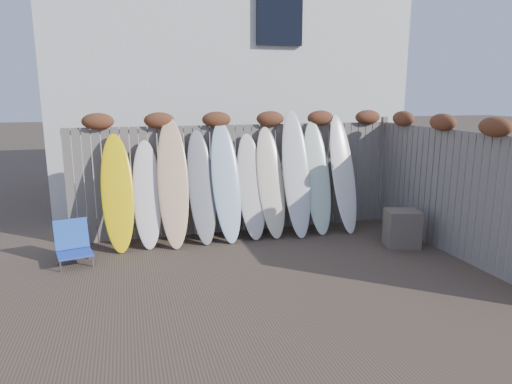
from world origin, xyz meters
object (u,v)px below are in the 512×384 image
object	(u,v)px
surfboard_0	(118,193)
beach_chair	(73,244)
lattice_panel	(422,189)
wooden_crate	(402,228)

from	to	relation	value
surfboard_0	beach_chair	bearing A→B (deg)	-145.10
beach_chair	lattice_panel	world-z (taller)	lattice_panel
lattice_panel	beach_chair	bearing A→B (deg)	-177.64
wooden_crate	lattice_panel	xyz separation A→B (m)	(0.64, 0.42, 0.57)
beach_chair	lattice_panel	bearing A→B (deg)	-2.62
lattice_panel	surfboard_0	distance (m)	5.30
beach_chair	surfboard_0	distance (m)	1.08
lattice_panel	surfboard_0	xyz separation A→B (m)	(-5.24, 0.79, 0.07)
wooden_crate	surfboard_0	world-z (taller)	surfboard_0
beach_chair	surfboard_0	xyz separation A→B (m)	(0.69, 0.52, 0.65)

